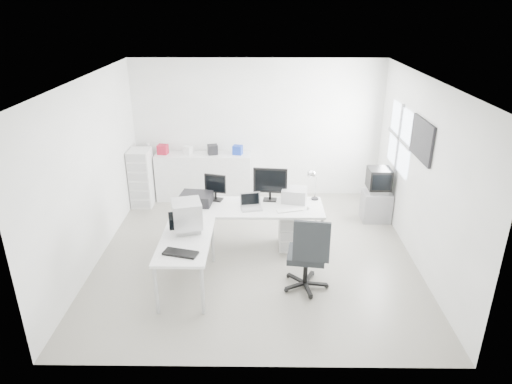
{
  "coord_description": "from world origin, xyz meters",
  "views": [
    {
      "loc": [
        0.07,
        -6.47,
        3.83
      ],
      "look_at": [
        0.0,
        0.2,
        1.0
      ],
      "focal_mm": 32.0,
      "sensor_mm": 36.0,
      "label": 1
    }
  ],
  "objects_px": {
    "drawer_pedestal": "(291,230)",
    "sideboard": "(204,176)",
    "laser_printer": "(294,195)",
    "filing_cabinet": "(142,178)",
    "side_desk": "(187,262)",
    "laptop": "(251,203)",
    "main_desk": "(249,227)",
    "office_chair": "(306,251)",
    "lcd_monitor_small": "(215,187)",
    "inkjet_printer": "(196,199)",
    "crt_tv": "(379,181)",
    "lcd_monitor_large": "(270,184)",
    "tv_cabinet": "(376,206)",
    "crt_monitor": "(187,217)"
  },
  "relations": [
    {
      "from": "main_desk",
      "to": "inkjet_printer",
      "type": "xyz_separation_m",
      "value": [
        -0.85,
        0.1,
        0.46
      ]
    },
    {
      "from": "lcd_monitor_large",
      "to": "laptop",
      "type": "relative_size",
      "value": 1.7
    },
    {
      "from": "side_desk",
      "to": "laser_printer",
      "type": "height_order",
      "value": "laser_printer"
    },
    {
      "from": "main_desk",
      "to": "lcd_monitor_large",
      "type": "height_order",
      "value": "lcd_monitor_large"
    },
    {
      "from": "crt_monitor",
      "to": "laser_printer",
      "type": "bearing_deg",
      "value": 19.02
    },
    {
      "from": "drawer_pedestal",
      "to": "laser_printer",
      "type": "xyz_separation_m",
      "value": [
        0.05,
        0.17,
        0.56
      ]
    },
    {
      "from": "tv_cabinet",
      "to": "crt_tv",
      "type": "xyz_separation_m",
      "value": [
        0.0,
        0.0,
        0.51
      ]
    },
    {
      "from": "tv_cabinet",
      "to": "laptop",
      "type": "bearing_deg",
      "value": -153.11
    },
    {
      "from": "drawer_pedestal",
      "to": "sideboard",
      "type": "bearing_deg",
      "value": 129.9
    },
    {
      "from": "crt_tv",
      "to": "drawer_pedestal",
      "type": "bearing_deg",
      "value": -148.35
    },
    {
      "from": "crt_tv",
      "to": "tv_cabinet",
      "type": "bearing_deg",
      "value": 0.0
    },
    {
      "from": "drawer_pedestal",
      "to": "laser_printer",
      "type": "relative_size",
      "value": 1.53
    },
    {
      "from": "inkjet_printer",
      "to": "sideboard",
      "type": "bearing_deg",
      "value": 100.11
    },
    {
      "from": "filing_cabinet",
      "to": "laser_printer",
      "type": "bearing_deg",
      "value": -26.9
    },
    {
      "from": "main_desk",
      "to": "tv_cabinet",
      "type": "distance_m",
      "value": 2.57
    },
    {
      "from": "main_desk",
      "to": "laptop",
      "type": "xyz_separation_m",
      "value": [
        0.05,
        -0.1,
        0.48
      ]
    },
    {
      "from": "lcd_monitor_small",
      "to": "tv_cabinet",
      "type": "xyz_separation_m",
      "value": [
        2.89,
        0.81,
        -0.7
      ]
    },
    {
      "from": "inkjet_printer",
      "to": "lcd_monitor_large",
      "type": "bearing_deg",
      "value": 13.73
    },
    {
      "from": "inkjet_printer",
      "to": "office_chair",
      "type": "relative_size",
      "value": 0.43
    },
    {
      "from": "side_desk",
      "to": "lcd_monitor_small",
      "type": "relative_size",
      "value": 3.07
    },
    {
      "from": "inkjet_printer",
      "to": "laser_printer",
      "type": "height_order",
      "value": "laser_printer"
    },
    {
      "from": "lcd_monitor_small",
      "to": "main_desk",
      "type": "bearing_deg",
      "value": -9.14
    },
    {
      "from": "office_chair",
      "to": "laptop",
      "type": "bearing_deg",
      "value": 135.69
    },
    {
      "from": "crt_tv",
      "to": "lcd_monitor_large",
      "type": "bearing_deg",
      "value": -157.82
    },
    {
      "from": "inkjet_printer",
      "to": "lcd_monitor_small",
      "type": "relative_size",
      "value": 1.1
    },
    {
      "from": "main_desk",
      "to": "office_chair",
      "type": "xyz_separation_m",
      "value": [
        0.84,
        -1.12,
        0.2
      ]
    },
    {
      "from": "lcd_monitor_large",
      "to": "crt_tv",
      "type": "distance_m",
      "value": 2.17
    },
    {
      "from": "main_desk",
      "to": "drawer_pedestal",
      "type": "height_order",
      "value": "main_desk"
    },
    {
      "from": "drawer_pedestal",
      "to": "inkjet_printer",
      "type": "distance_m",
      "value": 1.64
    },
    {
      "from": "lcd_monitor_small",
      "to": "crt_tv",
      "type": "height_order",
      "value": "lcd_monitor_small"
    },
    {
      "from": "lcd_monitor_large",
      "to": "main_desk",
      "type": "bearing_deg",
      "value": -138.06
    },
    {
      "from": "main_desk",
      "to": "office_chair",
      "type": "bearing_deg",
      "value": -53.14
    },
    {
      "from": "laser_printer",
      "to": "office_chair",
      "type": "relative_size",
      "value": 0.34
    },
    {
      "from": "lcd_monitor_large",
      "to": "filing_cabinet",
      "type": "height_order",
      "value": "lcd_monitor_large"
    },
    {
      "from": "laser_printer",
      "to": "office_chair",
      "type": "xyz_separation_m",
      "value": [
        0.09,
        -1.34,
        -0.28
      ]
    },
    {
      "from": "lcd_monitor_small",
      "to": "laser_printer",
      "type": "xyz_separation_m",
      "value": [
        1.3,
        -0.03,
        -0.12
      ]
    },
    {
      "from": "drawer_pedestal",
      "to": "tv_cabinet",
      "type": "bearing_deg",
      "value": 31.65
    },
    {
      "from": "laptop",
      "to": "laser_printer",
      "type": "relative_size",
      "value": 0.87
    },
    {
      "from": "main_desk",
      "to": "laser_printer",
      "type": "relative_size",
      "value": 6.14
    },
    {
      "from": "side_desk",
      "to": "drawer_pedestal",
      "type": "bearing_deg",
      "value": 36.57
    },
    {
      "from": "sideboard",
      "to": "crt_monitor",
      "type": "bearing_deg",
      "value": -87.64
    },
    {
      "from": "crt_monitor",
      "to": "lcd_monitor_large",
      "type": "bearing_deg",
      "value": 27.76
    },
    {
      "from": "side_desk",
      "to": "filing_cabinet",
      "type": "height_order",
      "value": "filing_cabinet"
    },
    {
      "from": "laptop",
      "to": "filing_cabinet",
      "type": "xyz_separation_m",
      "value": [
        -2.21,
        1.8,
        -0.28
      ]
    },
    {
      "from": "side_desk",
      "to": "laser_printer",
      "type": "distance_m",
      "value": 2.13
    },
    {
      "from": "main_desk",
      "to": "office_chair",
      "type": "height_order",
      "value": "office_chair"
    },
    {
      "from": "laser_printer",
      "to": "filing_cabinet",
      "type": "height_order",
      "value": "filing_cabinet"
    },
    {
      "from": "inkjet_printer",
      "to": "sideboard",
      "type": "relative_size",
      "value": 0.26
    },
    {
      "from": "office_chair",
      "to": "tv_cabinet",
      "type": "bearing_deg",
      "value": 63.37
    },
    {
      "from": "sideboard",
      "to": "lcd_monitor_large",
      "type": "bearing_deg",
      "value": -53.7
    }
  ]
}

